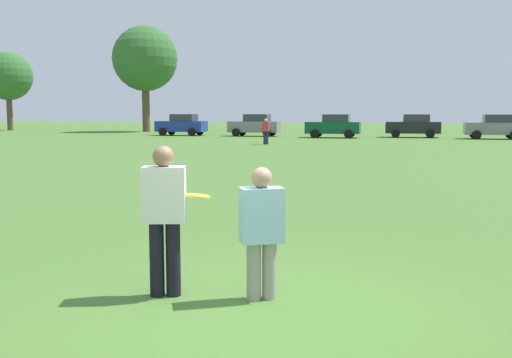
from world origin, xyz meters
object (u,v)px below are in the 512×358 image
object	(u,v)px
parked_car_mid_left	(255,125)
parked_car_mid_right	(414,126)
parked_car_near_right	(495,127)
player_thrower	(164,212)
player_defender	(262,227)
parked_car_near_left	(182,125)
parked_car_center	(334,126)
bystander_far_jogger	(266,130)
frisbee	(198,196)

from	to	relation	value
parked_car_mid_left	parked_car_mid_right	distance (m)	12.80
parked_car_mid_left	parked_car_near_right	distance (m)	18.62
player_thrower	player_defender	world-z (taller)	player_thrower
parked_car_near_left	parked_car_mid_left	xyz separation A→B (m)	(6.44, 0.23, 0.00)
parked_car_near_left	parked_car_mid_left	world-z (taller)	same
parked_car_mid_right	parked_car_mid_left	bearing A→B (deg)	-175.20
player_defender	parked_car_center	world-z (taller)	parked_car_center
player_defender	parked_car_mid_right	xyz separation A→B (m)	(0.65, 42.84, 0.13)
bystander_far_jogger	player_defender	bearing A→B (deg)	-75.07
parked_car_near_right	bystander_far_jogger	xyz separation A→B (m)	(-14.48, -11.79, -0.02)
frisbee	parked_car_center	bearing A→B (deg)	96.50
parked_car_near_left	parked_car_mid_left	size ratio (longest dim) A/B	1.00
parked_car_mid_left	parked_car_center	xyz separation A→B (m)	(6.75, -1.18, 0.00)
parked_car_mid_left	player_thrower	bearing A→B (deg)	-75.24
player_defender	parked_car_center	size ratio (longest dim) A/B	0.34
parked_car_mid_left	bystander_far_jogger	world-z (taller)	parked_car_mid_left
player_thrower	player_defender	xyz separation A→B (m)	(1.05, 0.18, -0.14)
parked_car_mid_left	parked_car_center	distance (m)	6.86
player_defender	frisbee	distance (m)	0.79
parked_car_near_left	parked_car_mid_right	world-z (taller)	same
player_defender	parked_car_mid_left	distance (m)	43.49
parked_car_mid_left	parked_car_near_right	xyz separation A→B (m)	(18.62, -0.11, 0.00)
parked_car_near_right	player_defender	bearing A→B (deg)	-98.89
parked_car_mid_right	bystander_far_jogger	bearing A→B (deg)	-123.60
parked_car_near_left	parked_car_near_right	bearing A→B (deg)	0.28
parked_car_near_left	parked_car_center	bearing A→B (deg)	-4.08
player_thrower	parked_car_mid_left	world-z (taller)	parked_car_mid_left
frisbee	parked_car_near_left	bearing A→B (deg)	113.22
parked_car_near_left	parked_car_mid_left	distance (m)	6.44
player_thrower	parked_car_mid_right	xyz separation A→B (m)	(1.71, 43.02, -0.01)
player_thrower	frisbee	distance (m)	0.41
player_thrower	player_defender	size ratio (longest dim) A/B	1.15
parked_car_mid_left	parked_car_center	world-z (taller)	same
frisbee	parked_car_near_right	bearing A→B (deg)	80.13
frisbee	parked_car_mid_left	bearing A→B (deg)	105.24
parked_car_near_left	parked_car_mid_right	distance (m)	19.24
player_thrower	frisbee	size ratio (longest dim) A/B	6.09
bystander_far_jogger	parked_car_mid_left	bearing A→B (deg)	109.17
player_defender	frisbee	bearing A→B (deg)	179.62
bystander_far_jogger	parked_car_near_left	bearing A→B (deg)	132.20
frisbee	parked_car_mid_right	distance (m)	42.86
parked_car_center	bystander_far_jogger	world-z (taller)	parked_car_center
parked_car_mid_right	bystander_far_jogger	distance (m)	15.57
parked_car_mid_right	parked_car_near_right	size ratio (longest dim) A/B	1.00
bystander_far_jogger	parked_car_near_right	bearing A→B (deg)	39.15
parked_car_near_right	parked_car_center	bearing A→B (deg)	-174.88
parked_car_mid_left	bystander_far_jogger	size ratio (longest dim) A/B	2.66
frisbee	player_thrower	bearing A→B (deg)	-151.09
parked_car_mid_right	parked_car_near_right	xyz separation A→B (m)	(5.86, -1.18, 0.00)
player_defender	parked_car_near_left	world-z (taller)	parked_car_near_left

